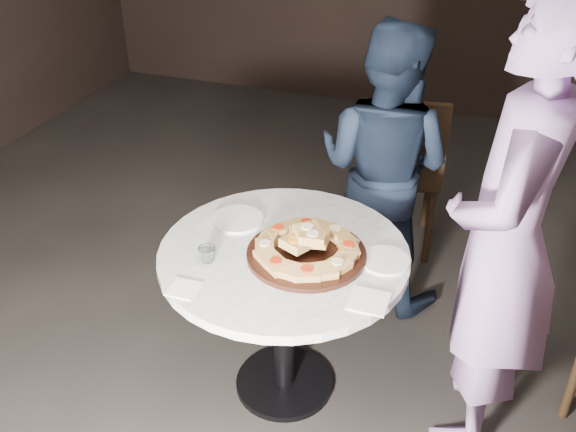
{
  "coord_description": "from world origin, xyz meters",
  "views": [
    {
      "loc": [
        0.63,
        -1.92,
        2.2
      ],
      "look_at": [
        -0.07,
        0.08,
        0.88
      ],
      "focal_mm": 40.0,
      "sensor_mm": 36.0,
      "label": 1
    }
  ],
  "objects": [
    {
      "name": "napkin_far",
      "position": [
        0.32,
        -0.17,
        0.75
      ],
      "size": [
        0.14,
        0.14,
        0.01
      ],
      "primitive_type": "cube",
      "rotation": [
        0.0,
        0.0,
        -0.0
      ],
      "color": "white",
      "rests_on": "table"
    },
    {
      "name": "diner_teal",
      "position": [
        0.74,
        0.1,
        0.92
      ],
      "size": [
        0.52,
        0.72,
        1.84
      ],
      "primitive_type": "imported",
      "rotation": [
        0.0,
        0.0,
        -1.69
      ],
      "color": "#866AA3",
      "rests_on": "ground"
    },
    {
      "name": "water_glass",
      "position": [
        -0.33,
        -0.14,
        0.78
      ],
      "size": [
        0.09,
        0.09,
        0.06
      ],
      "primitive_type": "imported",
      "rotation": [
        0.0,
        0.0,
        0.31
      ],
      "color": "silver",
      "rests_on": "table"
    },
    {
      "name": "focaccia_pile",
      "position": [
        0.02,
        0.02,
        0.8
      ],
      "size": [
        0.42,
        0.42,
        0.11
      ],
      "rotation": [
        0.0,
        0.0,
        0.32
      ],
      "color": "#AD8343",
      "rests_on": "serving_board"
    },
    {
      "name": "napkin_near",
      "position": [
        -0.33,
        -0.33,
        0.75
      ],
      "size": [
        0.11,
        0.11,
        0.01
      ],
      "primitive_type": "cube",
      "rotation": [
        0.0,
        0.0,
        0.03
      ],
      "color": "white",
      "rests_on": "table"
    },
    {
      "name": "diner_navy",
      "position": [
        0.14,
        0.87,
        0.73
      ],
      "size": [
        0.83,
        0.71,
        1.47
      ],
      "primitive_type": "imported",
      "rotation": [
        0.0,
        0.0,
        2.9
      ],
      "color": "black",
      "rests_on": "ground"
    },
    {
      "name": "plate_left",
      "position": [
        -0.33,
        0.17,
        0.75
      ],
      "size": [
        0.28,
        0.28,
        0.01
      ],
      "primitive_type": "cylinder",
      "rotation": [
        0.0,
        0.0,
        0.3
      ],
      "color": "white",
      "rests_on": "table"
    },
    {
      "name": "plate_right",
      "position": [
        0.32,
        0.08,
        0.75
      ],
      "size": [
        0.25,
        0.25,
        0.01
      ],
      "primitive_type": "cylinder",
      "rotation": [
        0.0,
        0.0,
        -0.38
      ],
      "color": "white",
      "rests_on": "table"
    },
    {
      "name": "table",
      "position": [
        -0.07,
        0.03,
        0.61
      ],
      "size": [
        1.18,
        1.18,
        0.75
      ],
      "rotation": [
        0.0,
        0.0,
        0.21
      ],
      "color": "black",
      "rests_on": "ground"
    },
    {
      "name": "floor",
      "position": [
        0.0,
        0.0,
        0.0
      ],
      "size": [
        7.0,
        7.0,
        0.0
      ],
      "primitive_type": "plane",
      "color": "black",
      "rests_on": "ground"
    },
    {
      "name": "serving_board",
      "position": [
        0.02,
        0.02,
        0.76
      ],
      "size": [
        0.48,
        0.48,
        0.02
      ],
      "primitive_type": "cylinder",
      "rotation": [
        0.0,
        0.0,
        0.02
      ],
      "color": "black",
      "rests_on": "table"
    },
    {
      "name": "chair_far",
      "position": [
        0.16,
        1.26,
        0.57
      ],
      "size": [
        0.54,
        0.55,
        0.98
      ],
      "rotation": [
        0.0,
        0.0,
        3.32
      ],
      "color": "black",
      "rests_on": "ground"
    }
  ]
}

